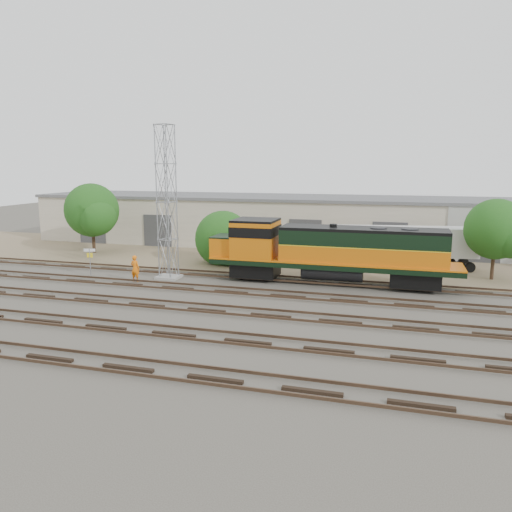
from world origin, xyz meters
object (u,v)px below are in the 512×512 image
(worker, at_px, (135,268))
(semi_trailer, at_px, (408,243))
(signal_tower, at_px, (167,205))
(locomotive, at_px, (328,251))

(worker, distance_m, semi_trailer, 22.43)
(signal_tower, xyz_separation_m, worker, (-1.91, -1.75, -4.63))
(locomotive, xyz_separation_m, signal_tower, (-12.07, -1.53, 3.15))
(worker, bearing_deg, semi_trailer, -145.04)
(locomotive, distance_m, semi_trailer, 9.34)
(signal_tower, height_order, worker, signal_tower)
(locomotive, xyz_separation_m, semi_trailer, (5.69, 7.41, -0.26))
(locomotive, relative_size, semi_trailer, 1.55)
(signal_tower, relative_size, semi_trailer, 0.99)
(semi_trailer, bearing_deg, worker, -160.37)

